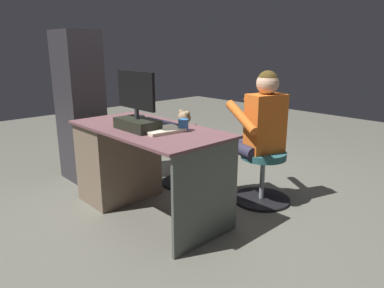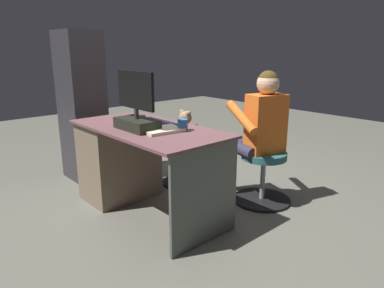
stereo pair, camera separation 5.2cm
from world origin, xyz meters
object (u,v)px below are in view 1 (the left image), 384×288
object	(u,v)px
monitor	(137,113)
keyboard	(157,122)
computer_mouse	(140,117)
cup	(183,125)
visitor_chair	(263,174)
desk	(125,159)
office_chair_teddy	(184,158)
person	(256,125)
teddy_bear	(185,127)
tv_remote	(125,123)

from	to	relation	value
monitor	keyboard	size ratio (longest dim) A/B	1.07
computer_mouse	cup	world-z (taller)	cup
monitor	visitor_chair	size ratio (longest dim) A/B	0.87
desk	computer_mouse	bearing A→B (deg)	-101.27
monitor	keyboard	distance (m)	0.29
cup	office_chair_teddy	bearing A→B (deg)	-42.39
person	teddy_bear	bearing A→B (deg)	15.54
keyboard	tv_remote	world-z (taller)	keyboard
desk	teddy_bear	size ratio (longest dim) A/B	4.63
teddy_bear	visitor_chair	distance (m)	0.89
tv_remote	teddy_bear	distance (m)	0.74
cup	person	xyz separation A→B (m)	(-0.15, -0.72, -0.09)
teddy_bear	person	bearing A→B (deg)	-164.46
office_chair_teddy	computer_mouse	bearing A→B (deg)	84.58
computer_mouse	office_chair_teddy	distance (m)	0.68
tv_remote	office_chair_teddy	xyz separation A→B (m)	(0.05, -0.71, -0.47)
desk	office_chair_teddy	bearing A→B (deg)	-96.91
cup	visitor_chair	bearing A→B (deg)	-107.01
monitor	teddy_bear	size ratio (longest dim) A/B	1.50
tv_remote	person	world-z (taller)	person
computer_mouse	teddy_bear	world-z (taller)	computer_mouse
tv_remote	desk	bearing A→B (deg)	-27.33
cup	visitor_chair	world-z (taller)	cup
monitor	office_chair_teddy	distance (m)	1.01
monitor	computer_mouse	size ratio (longest dim) A/B	4.68
visitor_chair	office_chair_teddy	bearing A→B (deg)	16.33
monitor	keyboard	bearing A→B (deg)	-73.04
monitor	teddy_bear	xyz separation A→B (m)	(0.30, -0.77, -0.28)
keyboard	teddy_bear	size ratio (longest dim) A/B	1.40
tv_remote	visitor_chair	world-z (taller)	tv_remote
office_chair_teddy	teddy_bear	world-z (taller)	teddy_bear
tv_remote	person	xyz separation A→B (m)	(-0.66, -0.92, -0.05)
visitor_chair	person	size ratio (longest dim) A/B	0.44
office_chair_teddy	person	distance (m)	0.85
keyboard	teddy_bear	xyz separation A→B (m)	(0.22, -0.52, -0.15)
tv_remote	person	size ratio (longest dim) A/B	0.13
computer_mouse	visitor_chair	size ratio (longest dim) A/B	0.19
keyboard	monitor	bearing A→B (deg)	106.96
desk	monitor	xyz separation A→B (m)	(-0.38, 0.11, 0.48)
tv_remote	person	distance (m)	1.14
keyboard	computer_mouse	world-z (taller)	computer_mouse
person	tv_remote	bearing A→B (deg)	54.21
computer_mouse	visitor_chair	distance (m)	1.21
computer_mouse	cup	xyz separation A→B (m)	(-0.61, 0.03, 0.03)
keyboard	tv_remote	bearing A→B (deg)	49.67
teddy_bear	monitor	bearing A→B (deg)	111.41
desk	tv_remote	bearing A→B (deg)	155.65
tv_remote	visitor_chair	bearing A→B (deg)	-131.18
teddy_bear	person	distance (m)	0.75
office_chair_teddy	person	xyz separation A→B (m)	(-0.71, -0.21, 0.42)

